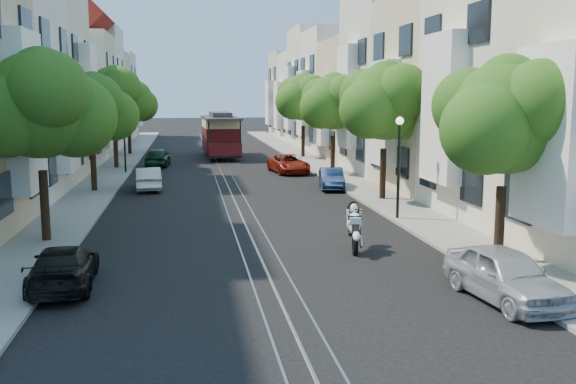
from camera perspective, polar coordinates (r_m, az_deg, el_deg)
name	(u,v)px	position (r m, az deg, el deg)	size (l,w,h in m)	color
ground	(217,163)	(49.40, -6.29, 2.58)	(200.00, 200.00, 0.00)	black
sidewalk_east	(310,161)	(50.24, 2.00, 2.79)	(2.50, 80.00, 0.12)	gray
sidewalk_west	(120,164)	(49.60, -14.70, 2.44)	(2.50, 80.00, 0.12)	gray
rail_left	(210,163)	(49.37, -6.93, 2.57)	(0.06, 80.00, 0.02)	gray
rail_slot	(217,163)	(49.39, -6.29, 2.59)	(0.06, 80.00, 0.02)	gray
rail_right	(225,163)	(49.42, -5.65, 2.60)	(0.06, 80.00, 0.02)	gray
lane_line	(217,163)	(49.40, -6.29, 2.58)	(0.08, 80.00, 0.01)	tan
townhouses_east	(369,95)	(50.98, 7.22, 8.58)	(7.75, 72.00, 12.00)	beige
townhouses_west	(52,96)	(49.93, -20.26, 8.01)	(7.75, 72.00, 11.76)	silver
tree_e_a	(507,121)	(20.40, 18.90, 6.03)	(4.72, 3.87, 6.27)	black
tree_e_b	(386,104)	(31.51, 8.68, 7.76)	(4.93, 4.08, 6.68)	black
tree_e_c	(334,104)	(42.14, 4.13, 7.84)	(4.84, 3.99, 6.52)	black
tree_e_d	(304,99)	(52.91, 1.43, 8.31)	(5.01, 4.16, 6.85)	black
tree_w_a	(41,107)	(23.57, -21.12, 7.02)	(4.93, 4.08, 6.68)	black
tree_w_b	(92,110)	(35.40, -17.03, 7.02)	(4.72, 3.87, 6.27)	black
tree_w_c	(115,96)	(46.31, -15.17, 8.22)	(5.13, 4.28, 7.09)	black
tree_w_d	(129,102)	(57.27, -13.97, 7.81)	(4.84, 3.99, 6.52)	black
lamp_east	(399,152)	(26.58, 9.84, 3.51)	(0.32, 0.32, 4.16)	black
lamp_west	(124,131)	(43.33, -14.36, 5.30)	(0.32, 0.32, 4.16)	black
sportbike_rider	(354,224)	(21.44, 5.90, -2.88)	(0.79, 2.04, 1.64)	black
cable_car	(220,133)	(53.89, -6.03, 5.24)	(3.06, 8.96, 3.41)	black
parked_car_e_near	(505,275)	(17.13, 18.76, -6.98)	(1.61, 4.01, 1.37)	#9EA2AA
parked_car_e_mid	(332,179)	(35.51, 3.89, 1.19)	(1.22, 3.51, 1.16)	#0B1A3B
parked_car_e_far	(289,164)	(42.74, 0.05, 2.52)	(2.04, 4.42, 1.23)	maroon
parked_car_w_near	(64,267)	(18.38, -19.33, -6.31)	(1.61, 3.97, 1.15)	black
parked_car_w_mid	(148,179)	(35.90, -12.32, 1.17)	(1.32, 3.77, 1.24)	silver
parked_car_w_far	(158,157)	(47.66, -11.51, 3.06)	(1.61, 4.00, 1.36)	#153622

